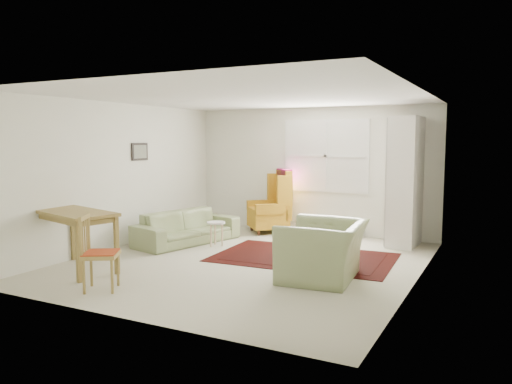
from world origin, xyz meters
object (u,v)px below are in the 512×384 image
at_px(sofa, 187,221).
at_px(coffee_table, 314,252).
at_px(cabinet, 406,182).
at_px(armchair, 323,245).
at_px(wingback_chair, 268,201).
at_px(desk_chair, 101,253).
at_px(stool, 216,234).
at_px(desk, 75,241).

bearing_deg(sofa, coffee_table, -89.39).
bearing_deg(coffee_table, cabinet, 69.15).
bearing_deg(armchair, wingback_chair, -147.37).
height_order(armchair, desk_chair, desk_chair).
bearing_deg(stool, cabinet, 28.34).
distance_m(cabinet, desk, 5.54).
bearing_deg(coffee_table, desk_chair, -132.23).
bearing_deg(desk, stool, 68.27).
relative_size(armchair, coffee_table, 2.02).
bearing_deg(coffee_table, wingback_chair, 128.93).
distance_m(wingback_chair, coffee_table, 2.93).
xyz_separation_m(armchair, desk, (-3.31, -1.19, -0.04)).
height_order(armchair, wingback_chair, wingback_chair).
relative_size(coffee_table, stool, 1.36).
xyz_separation_m(coffee_table, stool, (-2.08, 0.67, -0.03)).
height_order(wingback_chair, cabinet, cabinet).
distance_m(stool, desk_chair, 2.88).
xyz_separation_m(sofa, coffee_table, (2.68, -0.65, -0.16)).
distance_m(wingback_chair, desk_chair, 4.46).
bearing_deg(desk, coffee_table, 28.74).
bearing_deg(sofa, armchair, -96.22).
xyz_separation_m(cabinet, desk_chair, (-2.85, -4.45, -0.66)).
bearing_deg(stool, wingback_chair, 80.86).
distance_m(coffee_table, cabinet, 2.58).
bearing_deg(desk_chair, stool, -28.69).
xyz_separation_m(wingback_chair, coffee_table, (1.83, -2.26, -0.40)).
bearing_deg(stool, desk_chair, -88.17).
relative_size(sofa, coffee_table, 3.36).
relative_size(cabinet, desk, 1.67).
height_order(sofa, stool, sofa).
relative_size(wingback_chair, stool, 2.96).
bearing_deg(desk_chair, wingback_chair, -32.63).
bearing_deg(coffee_table, armchair, -56.67).
xyz_separation_m(stool, desk_chair, (0.09, -2.86, 0.26)).
bearing_deg(wingback_chair, coffee_table, -3.48).
xyz_separation_m(armchair, desk_chair, (-2.29, -1.73, 0.01)).
height_order(sofa, armchair, armchair).
height_order(armchair, coffee_table, armchair).
bearing_deg(armchair, cabinet, 163.04).
distance_m(sofa, cabinet, 3.96).
bearing_deg(desk, wingback_chair, 73.19).
height_order(stool, desk_chair, desk_chair).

